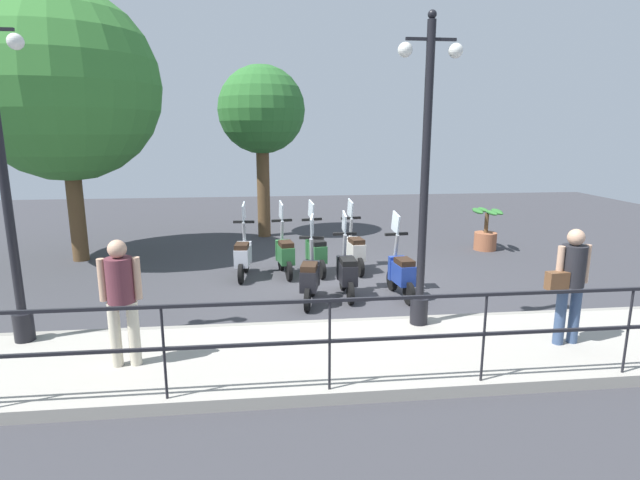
% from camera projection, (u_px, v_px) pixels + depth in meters
% --- Properties ---
extents(ground_plane, '(28.00, 28.00, 0.00)m').
position_uv_depth(ground_plane, '(346.00, 286.00, 9.82)').
color(ground_plane, '#38383D').
extents(promenade_walkway, '(2.20, 20.00, 0.15)m').
position_uv_depth(promenade_walkway, '(384.00, 351.00, 6.74)').
color(promenade_walkway, '#A39E93').
rests_on(promenade_walkway, ground_plane).
extents(fence_railing, '(0.04, 16.03, 1.07)m').
position_uv_depth(fence_railing, '(409.00, 322.00, 5.54)').
color(fence_railing, black).
rests_on(fence_railing, promenade_walkway).
extents(lamp_post_near, '(0.26, 0.90, 4.41)m').
position_uv_depth(lamp_post_near, '(424.00, 194.00, 7.11)').
color(lamp_post_near, black).
rests_on(lamp_post_near, promenade_walkway).
extents(lamp_post_far, '(0.26, 0.90, 4.42)m').
position_uv_depth(lamp_post_far, '(7.00, 200.00, 6.50)').
color(lamp_post_far, black).
rests_on(lamp_post_far, promenade_walkway).
extents(pedestrian_with_bag, '(0.35, 0.64, 1.59)m').
position_uv_depth(pedestrian_with_bag, '(570.00, 278.00, 6.63)').
color(pedestrian_with_bag, '#384C70').
rests_on(pedestrian_with_bag, promenade_walkway).
extents(pedestrian_distant, '(0.34, 0.49, 1.59)m').
position_uv_depth(pedestrian_distant, '(121.00, 293.00, 5.99)').
color(pedestrian_distant, beige).
rests_on(pedestrian_distant, promenade_walkway).
extents(tree_large, '(4.20, 4.20, 6.07)m').
position_uv_depth(tree_large, '(63.00, 86.00, 10.95)').
color(tree_large, brown).
rests_on(tree_large, ground_plane).
extents(tree_distant, '(2.41, 2.41, 4.77)m').
position_uv_depth(tree_distant, '(262.00, 112.00, 13.75)').
color(tree_distant, brown).
rests_on(tree_distant, ground_plane).
extents(potted_palm, '(1.06, 0.66, 1.05)m').
position_uv_depth(potted_palm, '(486.00, 233.00, 12.73)').
color(potted_palm, '#9E5B3D').
rests_on(potted_palm, ground_plane).
extents(scooter_near_0, '(1.23, 0.44, 1.54)m').
position_uv_depth(scooter_near_0, '(401.00, 272.00, 9.07)').
color(scooter_near_0, black).
rests_on(scooter_near_0, ground_plane).
extents(scooter_near_1, '(1.23, 0.44, 1.54)m').
position_uv_depth(scooter_near_1, '(347.00, 272.00, 9.09)').
color(scooter_near_1, black).
rests_on(scooter_near_1, ground_plane).
extents(scooter_near_2, '(1.22, 0.49, 1.54)m').
position_uv_depth(scooter_near_2, '(310.00, 277.00, 8.74)').
color(scooter_near_2, black).
rests_on(scooter_near_2, ground_plane).
extents(scooter_far_0, '(1.23, 0.44, 1.54)m').
position_uv_depth(scooter_far_0, '(354.00, 250.00, 10.75)').
color(scooter_far_0, black).
rests_on(scooter_far_0, ground_plane).
extents(scooter_far_1, '(1.22, 0.49, 1.54)m').
position_uv_depth(scooter_far_1, '(316.00, 252.00, 10.58)').
color(scooter_far_1, black).
rests_on(scooter_far_1, ground_plane).
extents(scooter_far_2, '(1.23, 0.46, 1.54)m').
position_uv_depth(scooter_far_2, '(285.00, 253.00, 10.46)').
color(scooter_far_2, black).
rests_on(scooter_far_2, ground_plane).
extents(scooter_far_3, '(1.23, 0.44, 1.54)m').
position_uv_depth(scooter_far_3, '(243.00, 255.00, 10.28)').
color(scooter_far_3, black).
rests_on(scooter_far_3, ground_plane).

